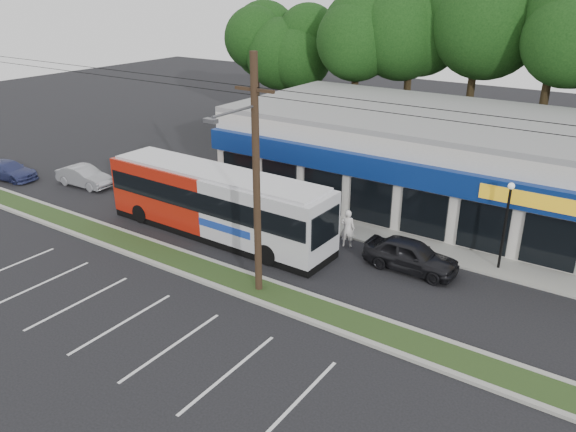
{
  "coord_description": "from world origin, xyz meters",
  "views": [
    {
      "loc": [
        15.92,
        -15.76,
        12.27
      ],
      "look_at": [
        1.8,
        5.0,
        1.84
      ],
      "focal_mm": 35.0,
      "sensor_mm": 36.0,
      "label": 1
    }
  ],
  "objects_px": {
    "pedestrian_b": "(326,216)",
    "lamp_post": "(506,216)",
    "utility_pole": "(252,171)",
    "metrobus": "(217,201)",
    "pedestrian_a": "(347,228)",
    "car_silver": "(84,176)",
    "car_dark": "(411,255)",
    "car_blue": "(9,170)"
  },
  "relations": [
    {
      "from": "pedestrian_b",
      "to": "lamp_post",
      "type": "bearing_deg",
      "value": -165.4
    },
    {
      "from": "utility_pole",
      "to": "metrobus",
      "type": "xyz_separation_m",
      "value": [
        -5.13,
        3.57,
        -3.54
      ]
    },
    {
      "from": "pedestrian_a",
      "to": "pedestrian_b",
      "type": "distance_m",
      "value": 2.36
    },
    {
      "from": "car_silver",
      "to": "pedestrian_a",
      "type": "height_order",
      "value": "pedestrian_a"
    },
    {
      "from": "metrobus",
      "to": "car_silver",
      "type": "xyz_separation_m",
      "value": [
        -12.24,
        0.93,
        -1.21
      ]
    },
    {
      "from": "car_dark",
      "to": "pedestrian_a",
      "type": "bearing_deg",
      "value": 81.9
    },
    {
      "from": "pedestrian_b",
      "to": "metrobus",
      "type": "bearing_deg",
      "value": 52.53
    },
    {
      "from": "car_blue",
      "to": "utility_pole",
      "type": "bearing_deg",
      "value": -104.51
    },
    {
      "from": "car_silver",
      "to": "car_blue",
      "type": "height_order",
      "value": "car_silver"
    },
    {
      "from": "car_dark",
      "to": "pedestrian_a",
      "type": "relative_size",
      "value": 2.22
    },
    {
      "from": "utility_pole",
      "to": "car_blue",
      "type": "relative_size",
      "value": 11.86
    },
    {
      "from": "metrobus",
      "to": "car_blue",
      "type": "distance_m",
      "value": 17.77
    },
    {
      "from": "metrobus",
      "to": "pedestrian_a",
      "type": "distance_m",
      "value": 6.84
    },
    {
      "from": "utility_pole",
      "to": "pedestrian_a",
      "type": "relative_size",
      "value": 25.42
    },
    {
      "from": "pedestrian_a",
      "to": "car_blue",
      "type": "bearing_deg",
      "value": -11.14
    },
    {
      "from": "lamp_post",
      "to": "pedestrian_b",
      "type": "distance_m",
      "value": 9.22
    },
    {
      "from": "utility_pole",
      "to": "lamp_post",
      "type": "relative_size",
      "value": 11.76
    },
    {
      "from": "car_dark",
      "to": "lamp_post",
      "type": "bearing_deg",
      "value": -54.99
    },
    {
      "from": "lamp_post",
      "to": "car_dark",
      "type": "height_order",
      "value": "lamp_post"
    },
    {
      "from": "utility_pole",
      "to": "pedestrian_b",
      "type": "height_order",
      "value": "utility_pole"
    },
    {
      "from": "pedestrian_b",
      "to": "pedestrian_a",
      "type": "bearing_deg",
      "value": 159.38
    },
    {
      "from": "utility_pole",
      "to": "metrobus",
      "type": "relative_size",
      "value": 3.79
    },
    {
      "from": "car_dark",
      "to": "car_silver",
      "type": "bearing_deg",
      "value": 93.32
    },
    {
      "from": "lamp_post",
      "to": "utility_pole",
      "type": "bearing_deg",
      "value": -136.05
    },
    {
      "from": "metrobus",
      "to": "car_blue",
      "type": "relative_size",
      "value": 3.13
    },
    {
      "from": "metrobus",
      "to": "pedestrian_b",
      "type": "xyz_separation_m",
      "value": [
        4.3,
        3.78,
        -1.12
      ]
    },
    {
      "from": "utility_pole",
      "to": "pedestrian_b",
      "type": "distance_m",
      "value": 8.74
    },
    {
      "from": "car_blue",
      "to": "pedestrian_a",
      "type": "xyz_separation_m",
      "value": [
        23.99,
        3.54,
        0.37
      ]
    },
    {
      "from": "metrobus",
      "to": "car_dark",
      "type": "distance_m",
      "value": 10.17
    },
    {
      "from": "lamp_post",
      "to": "pedestrian_a",
      "type": "bearing_deg",
      "value": -165.86
    },
    {
      "from": "lamp_post",
      "to": "metrobus",
      "type": "relative_size",
      "value": 0.32
    },
    {
      "from": "metrobus",
      "to": "car_dark",
      "type": "xyz_separation_m",
      "value": [
        9.91,
        1.98,
        -1.13
      ]
    },
    {
      "from": "metrobus",
      "to": "car_blue",
      "type": "xyz_separation_m",
      "value": [
        -17.7,
        -1.0,
        -1.26
      ]
    },
    {
      "from": "metrobus",
      "to": "car_blue",
      "type": "height_order",
      "value": "metrobus"
    },
    {
      "from": "car_silver",
      "to": "pedestrian_b",
      "type": "bearing_deg",
      "value": -83.96
    },
    {
      "from": "utility_pole",
      "to": "pedestrian_a",
      "type": "distance_m",
      "value": 7.63
    },
    {
      "from": "lamp_post",
      "to": "car_silver",
      "type": "distance_m",
      "value": 25.84
    },
    {
      "from": "utility_pole",
      "to": "pedestrian_a",
      "type": "height_order",
      "value": "utility_pole"
    },
    {
      "from": "utility_pole",
      "to": "car_dark",
      "type": "bearing_deg",
      "value": 49.28
    },
    {
      "from": "car_silver",
      "to": "lamp_post",
      "type": "bearing_deg",
      "value": -86.2
    },
    {
      "from": "metrobus",
      "to": "car_silver",
      "type": "relative_size",
      "value": 3.28
    },
    {
      "from": "pedestrian_b",
      "to": "car_blue",
      "type": "bearing_deg",
      "value": 23.5
    }
  ]
}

